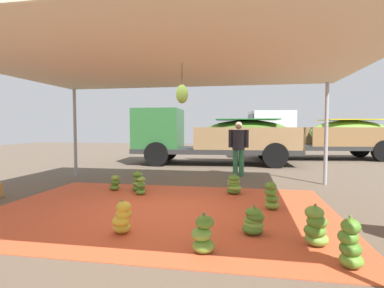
{
  "coord_description": "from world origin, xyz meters",
  "views": [
    {
      "loc": [
        1.6,
        -5.55,
        1.6
      ],
      "look_at": [
        0.08,
        2.99,
        1.12
      ],
      "focal_mm": 28.13,
      "sensor_mm": 36.0,
      "label": 1
    }
  ],
  "objects_px": {
    "banana_bunch_8": "(254,221)",
    "banana_bunch_7": "(139,182)",
    "banana_bunch_1": "(115,183)",
    "worker_0": "(238,145)",
    "cargo_truck_main": "(211,136)",
    "banana_bunch_4": "(350,245)",
    "banana_bunch_0": "(271,197)",
    "banana_bunch_3": "(234,185)",
    "banana_bunch_5": "(141,186)",
    "banana_bunch_9": "(316,227)",
    "cargo_truck_far": "(318,134)",
    "banana_bunch_2": "(123,218)",
    "banana_bunch_6": "(203,235)"
  },
  "relations": [
    {
      "from": "banana_bunch_5",
      "to": "banana_bunch_7",
      "type": "relative_size",
      "value": 0.9
    },
    {
      "from": "banana_bunch_9",
      "to": "cargo_truck_far",
      "type": "height_order",
      "value": "cargo_truck_far"
    },
    {
      "from": "banana_bunch_2",
      "to": "banana_bunch_4",
      "type": "bearing_deg",
      "value": -11.18
    },
    {
      "from": "banana_bunch_3",
      "to": "banana_bunch_9",
      "type": "xyz_separation_m",
      "value": [
        1.2,
        -2.97,
        0.04
      ]
    },
    {
      "from": "banana_bunch_4",
      "to": "banana_bunch_5",
      "type": "distance_m",
      "value": 4.77
    },
    {
      "from": "worker_0",
      "to": "banana_bunch_4",
      "type": "bearing_deg",
      "value": -77.45
    },
    {
      "from": "banana_bunch_3",
      "to": "banana_bunch_8",
      "type": "xyz_separation_m",
      "value": [
        0.39,
        -2.64,
        -0.03
      ]
    },
    {
      "from": "banana_bunch_6",
      "to": "banana_bunch_5",
      "type": "bearing_deg",
      "value": 122.48
    },
    {
      "from": "cargo_truck_far",
      "to": "worker_0",
      "type": "distance_m",
      "value": 7.17
    },
    {
      "from": "cargo_truck_main",
      "to": "worker_0",
      "type": "height_order",
      "value": "cargo_truck_main"
    },
    {
      "from": "banana_bunch_6",
      "to": "cargo_truck_far",
      "type": "height_order",
      "value": "cargo_truck_far"
    },
    {
      "from": "banana_bunch_4",
      "to": "banana_bunch_8",
      "type": "xyz_separation_m",
      "value": [
        -1.05,
        0.93,
        -0.08
      ]
    },
    {
      "from": "banana_bunch_8",
      "to": "banana_bunch_9",
      "type": "height_order",
      "value": "banana_bunch_9"
    },
    {
      "from": "banana_bunch_1",
      "to": "banana_bunch_9",
      "type": "height_order",
      "value": "banana_bunch_9"
    },
    {
      "from": "worker_0",
      "to": "banana_bunch_5",
      "type": "bearing_deg",
      "value": -124.66
    },
    {
      "from": "banana_bunch_4",
      "to": "banana_bunch_0",
      "type": "bearing_deg",
      "value": 105.95
    },
    {
      "from": "banana_bunch_0",
      "to": "banana_bunch_6",
      "type": "distance_m",
      "value": 2.46
    },
    {
      "from": "banana_bunch_3",
      "to": "banana_bunch_8",
      "type": "height_order",
      "value": "banana_bunch_3"
    },
    {
      "from": "banana_bunch_1",
      "to": "worker_0",
      "type": "relative_size",
      "value": 0.24
    },
    {
      "from": "banana_bunch_8",
      "to": "banana_bunch_7",
      "type": "bearing_deg",
      "value": 136.93
    },
    {
      "from": "banana_bunch_4",
      "to": "banana_bunch_9",
      "type": "bearing_deg",
      "value": 111.31
    },
    {
      "from": "banana_bunch_9",
      "to": "banana_bunch_5",
      "type": "bearing_deg",
      "value": 143.25
    },
    {
      "from": "banana_bunch_1",
      "to": "banana_bunch_4",
      "type": "xyz_separation_m",
      "value": [
        4.42,
        -3.48,
        0.09
      ]
    },
    {
      "from": "banana_bunch_6",
      "to": "worker_0",
      "type": "relative_size",
      "value": 0.29
    },
    {
      "from": "banana_bunch_7",
      "to": "worker_0",
      "type": "relative_size",
      "value": 0.3
    },
    {
      "from": "banana_bunch_2",
      "to": "banana_bunch_4",
      "type": "height_order",
      "value": "banana_bunch_4"
    },
    {
      "from": "banana_bunch_5",
      "to": "cargo_truck_far",
      "type": "relative_size",
      "value": 0.07
    },
    {
      "from": "banana_bunch_1",
      "to": "banana_bunch_8",
      "type": "bearing_deg",
      "value": -37.03
    },
    {
      "from": "banana_bunch_6",
      "to": "cargo_truck_main",
      "type": "distance_m",
      "value": 9.43
    },
    {
      "from": "banana_bunch_2",
      "to": "cargo_truck_main",
      "type": "relative_size",
      "value": 0.07
    },
    {
      "from": "banana_bunch_1",
      "to": "cargo_truck_far",
      "type": "distance_m",
      "value": 11.26
    },
    {
      "from": "banana_bunch_9",
      "to": "banana_bunch_0",
      "type": "bearing_deg",
      "value": 104.02
    },
    {
      "from": "banana_bunch_9",
      "to": "worker_0",
      "type": "relative_size",
      "value": 0.32
    },
    {
      "from": "banana_bunch_4",
      "to": "banana_bunch_8",
      "type": "relative_size",
      "value": 1.3
    },
    {
      "from": "banana_bunch_6",
      "to": "banana_bunch_9",
      "type": "distance_m",
      "value": 1.54
    },
    {
      "from": "banana_bunch_8",
      "to": "worker_0",
      "type": "distance_m",
      "value": 5.45
    },
    {
      "from": "banana_bunch_7",
      "to": "banana_bunch_6",
      "type": "bearing_deg",
      "value": -58.12
    },
    {
      "from": "banana_bunch_5",
      "to": "banana_bunch_8",
      "type": "relative_size",
      "value": 1.03
    },
    {
      "from": "banana_bunch_1",
      "to": "cargo_truck_far",
      "type": "relative_size",
      "value": 0.06
    },
    {
      "from": "banana_bunch_5",
      "to": "worker_0",
      "type": "height_order",
      "value": "worker_0"
    },
    {
      "from": "banana_bunch_8",
      "to": "worker_0",
      "type": "height_order",
      "value": "worker_0"
    },
    {
      "from": "banana_bunch_9",
      "to": "cargo_truck_far",
      "type": "xyz_separation_m",
      "value": [
        2.64,
        11.77,
        0.99
      ]
    },
    {
      "from": "banana_bunch_0",
      "to": "banana_bunch_3",
      "type": "bearing_deg",
      "value": 122.07
    },
    {
      "from": "banana_bunch_5",
      "to": "banana_bunch_9",
      "type": "relative_size",
      "value": 0.85
    },
    {
      "from": "banana_bunch_0",
      "to": "banana_bunch_9",
      "type": "bearing_deg",
      "value": -75.98
    },
    {
      "from": "banana_bunch_1",
      "to": "banana_bunch_3",
      "type": "relative_size",
      "value": 0.86
    },
    {
      "from": "banana_bunch_9",
      "to": "cargo_truck_far",
      "type": "distance_m",
      "value": 12.1
    },
    {
      "from": "worker_0",
      "to": "cargo_truck_main",
      "type": "bearing_deg",
      "value": 111.99
    },
    {
      "from": "banana_bunch_0",
      "to": "cargo_truck_main",
      "type": "bearing_deg",
      "value": 105.74
    },
    {
      "from": "cargo_truck_main",
      "to": "banana_bunch_8",
      "type": "bearing_deg",
      "value": -79.18
    }
  ]
}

